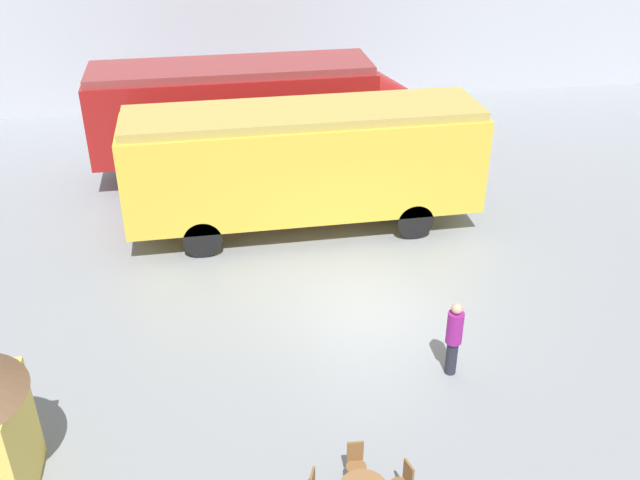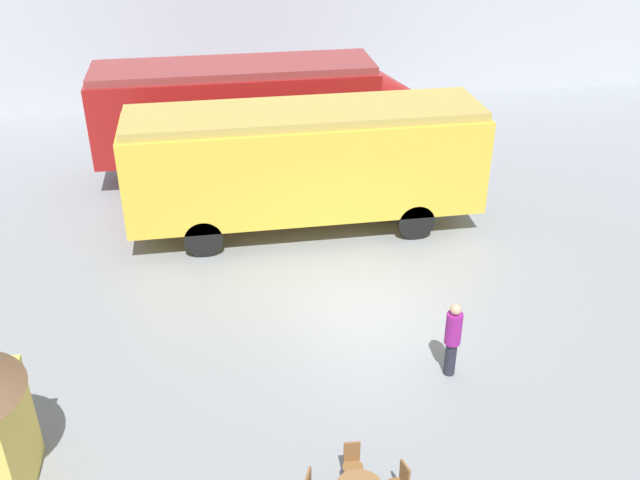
% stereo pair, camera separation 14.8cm
% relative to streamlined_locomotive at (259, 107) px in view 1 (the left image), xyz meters
% --- Properties ---
extents(ground_plane, '(80.00, 80.00, 0.00)m').
position_rel_streamlined_locomotive_xyz_m(ground_plane, '(1.67, -8.83, -2.27)').
color(ground_plane, gray).
extents(streamlined_locomotive, '(11.03, 2.57, 3.73)m').
position_rel_streamlined_locomotive_xyz_m(streamlined_locomotive, '(0.00, 0.00, 0.00)').
color(streamlined_locomotive, maroon).
rests_on(streamlined_locomotive, ground_plane).
extents(passenger_coach_vintage, '(9.84, 2.53, 3.59)m').
position_rel_streamlined_locomotive_xyz_m(passenger_coach_vintage, '(0.81, -4.20, -0.16)').
color(passenger_coach_vintage, gold).
rests_on(passenger_coach_vintage, ground_plane).
extents(cafe_chair_4, '(0.36, 0.36, 0.87)m').
position_rel_streamlined_locomotive_xyz_m(cafe_chair_4, '(0.22, -13.70, -1.76)').
color(cafe_chair_4, black).
rests_on(cafe_chair_4, ground_plane).
extents(visitor_person, '(0.34, 0.34, 1.76)m').
position_rel_streamlined_locomotive_xyz_m(visitor_person, '(2.85, -11.15, -1.31)').
color(visitor_person, '#262633').
rests_on(visitor_person, ground_plane).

